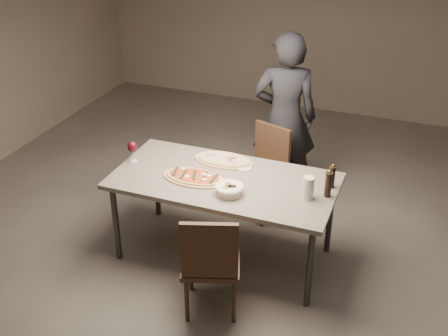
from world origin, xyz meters
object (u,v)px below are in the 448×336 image
(zucchini_pizza, at_px, (194,177))
(chair_far, at_px, (265,165))
(chair_near, at_px, (210,260))
(dining_table, at_px, (224,185))
(bread_basket, at_px, (229,189))
(carafe, at_px, (308,188))
(diner, at_px, (285,118))
(ham_pizza, at_px, (224,160))
(pepper_mill_left, at_px, (328,184))

(zucchini_pizza, height_order, chair_far, chair_far)
(chair_near, bearing_deg, chair_far, 73.49)
(dining_table, height_order, bread_basket, bread_basket)
(dining_table, height_order, carafe, carafe)
(chair_far, distance_m, diner, 0.49)
(dining_table, bearing_deg, diner, 80.96)
(zucchini_pizza, relative_size, ham_pizza, 1.01)
(zucchini_pizza, height_order, pepper_mill_left, pepper_mill_left)
(pepper_mill_left, height_order, carafe, pepper_mill_left)
(pepper_mill_left, bearing_deg, chair_near, -131.60)
(bread_basket, bearing_deg, zucchini_pizza, 160.87)
(ham_pizza, height_order, chair_far, chair_far)
(ham_pizza, height_order, bread_basket, bread_basket)
(pepper_mill_left, bearing_deg, carafe, -148.97)
(dining_table, height_order, chair_near, chair_near)
(pepper_mill_left, bearing_deg, bread_basket, -161.24)
(chair_near, distance_m, chair_far, 1.53)
(dining_table, xyz_separation_m, carafe, (0.70, -0.05, 0.15))
(carafe, height_order, diner, diner)
(pepper_mill_left, relative_size, chair_near, 0.26)
(zucchini_pizza, height_order, carafe, carafe)
(diner, bearing_deg, pepper_mill_left, 103.72)
(dining_table, bearing_deg, carafe, -3.82)
(ham_pizza, xyz_separation_m, carafe, (0.80, -0.33, 0.07))
(ham_pizza, height_order, chair_near, chair_near)
(dining_table, distance_m, diner, 1.17)
(carafe, height_order, chair_far, carafe)
(pepper_mill_left, height_order, diner, diner)
(zucchini_pizza, bearing_deg, pepper_mill_left, -17.76)
(carafe, bearing_deg, ham_pizza, 157.92)
(dining_table, distance_m, carafe, 0.71)
(dining_table, relative_size, chair_near, 2.04)
(dining_table, xyz_separation_m, diner, (0.18, 1.14, 0.15))
(carafe, bearing_deg, dining_table, 176.18)
(ham_pizza, xyz_separation_m, chair_far, (0.21, 0.54, -0.29))
(chair_far, bearing_deg, chair_near, 111.81)
(dining_table, xyz_separation_m, zucchini_pizza, (-0.22, -0.09, 0.07))
(chair_near, height_order, diner, diner)
(ham_pizza, bearing_deg, chair_near, -84.55)
(chair_far, height_order, diner, diner)
(chair_far, bearing_deg, bread_basket, 110.40)
(chair_near, bearing_deg, zucchini_pizza, 103.17)
(chair_far, bearing_deg, diner, -84.28)
(carafe, bearing_deg, chair_near, -128.46)
(pepper_mill_left, bearing_deg, diner, 120.36)
(dining_table, xyz_separation_m, chair_near, (0.17, -0.71, -0.20))
(ham_pizza, bearing_deg, chair_far, 58.40)
(bread_basket, xyz_separation_m, chair_near, (0.05, -0.50, -0.30))
(dining_table, relative_size, diner, 1.07)
(ham_pizza, xyz_separation_m, pepper_mill_left, (0.94, -0.25, 0.09))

